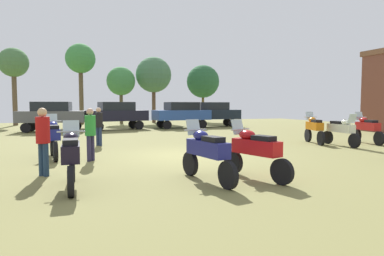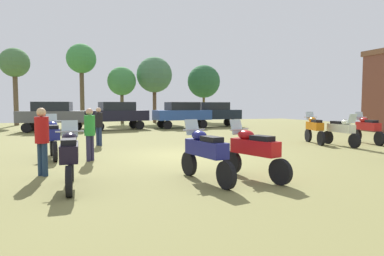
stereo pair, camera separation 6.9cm
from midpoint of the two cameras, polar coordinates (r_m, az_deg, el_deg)
name	(u,v)px [view 1 (the left image)]	position (r m, az deg, el deg)	size (l,w,h in m)	color
ground_plane	(187,156)	(12.14, -0.95, -4.68)	(44.00, 52.00, 0.02)	olive
motorcycle_1	(53,137)	(12.28, -22.55, -1.40)	(0.62, 2.13, 1.50)	black
motorcycle_2	(341,130)	(16.19, 23.80, -0.28)	(0.62, 2.23, 1.44)	black
motorcycle_3	(255,150)	(8.41, 10.39, -3.68)	(0.82, 2.14, 1.44)	black
motorcycle_4	(71,156)	(7.80, -20.01, -4.41)	(0.62, 2.09, 1.46)	black
motorcycle_5	(207,152)	(7.95, 2.27, -4.00)	(0.70, 2.24, 1.45)	black
motorcycle_7	(367,128)	(17.69, 27.41, -0.01)	(0.75, 2.24, 1.47)	black
motorcycle_9	(314,128)	(16.67, 19.85, -0.01)	(0.83, 2.06, 1.48)	black
car_1	(182,113)	(26.07, -1.85, 2.57)	(4.43, 2.14, 2.00)	black
car_3	(117,113)	(25.04, -12.73, 2.41)	(4.53, 2.44, 2.00)	black
car_4	(52,114)	(24.42, -22.68, 2.16)	(4.52, 2.43, 2.00)	black
car_5	(213,112)	(27.73, 3.45, 2.65)	(4.50, 2.36, 2.00)	black
person_1	(99,124)	(15.40, -15.62, 0.73)	(0.48, 0.48, 1.69)	#212D4F
person_2	(43,136)	(9.33, -24.10, -1.30)	(0.48, 0.48, 1.74)	navy
person_3	(90,130)	(11.30, -16.99, -0.38)	(0.48, 0.48, 1.70)	#292544
tree_1	(121,82)	(33.02, -12.00, 7.69)	(2.70, 2.70, 5.39)	brown
tree_2	(14,64)	(33.24, -28.02, 9.53)	(2.50, 2.50, 6.68)	brown
tree_3	(80,60)	(33.01, -18.41, 10.87)	(2.68, 2.68, 7.36)	brown
tree_4	(154,75)	(34.03, -6.58, 8.89)	(3.51, 3.51, 6.52)	brown
tree_5	(203,82)	(36.07, 1.81, 7.85)	(3.46, 3.46, 5.99)	brown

